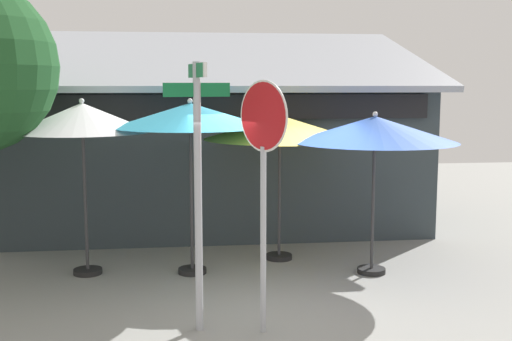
# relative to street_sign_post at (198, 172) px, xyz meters

# --- Properties ---
(ground_plane) EXTENTS (28.00, 28.00, 0.10)m
(ground_plane) POSITION_rel_street_sign_post_xyz_m (1.17, 1.18, -1.97)
(ground_plane) COLOR gray
(cafe_building) EXTENTS (8.69, 4.77, 4.16)m
(cafe_building) POSITION_rel_street_sign_post_xyz_m (0.52, 6.07, -0.37)
(cafe_building) COLOR #333D42
(cafe_building) RESTS_ON ground
(street_sign_post) EXTENTS (0.77, 0.83, 3.19)m
(street_sign_post) POSITION_rel_street_sign_post_xyz_m (0.00, 0.00, 0.00)
(street_sign_post) COLOR #A8AAB2
(street_sign_post) RESTS_ON ground
(stop_sign) EXTENTS (0.45, 0.70, 2.99)m
(stop_sign) POSITION_rel_street_sign_post_xyz_m (0.75, -0.16, 0.19)
(stop_sign) COLOR #A8AAB2
(stop_sign) RESTS_ON ground
(patio_umbrella_ivory_left) EXTENTS (2.07, 2.07, 2.73)m
(patio_umbrella_ivory_left) POSITION_rel_street_sign_post_xyz_m (-1.65, 2.50, 0.49)
(patio_umbrella_ivory_left) COLOR black
(patio_umbrella_ivory_left) RESTS_ON ground
(patio_umbrella_teal_center) EXTENTS (2.37, 2.37, 2.72)m
(patio_umbrella_teal_center) POSITION_rel_street_sign_post_xyz_m (-0.03, 2.34, 0.53)
(patio_umbrella_teal_center) COLOR black
(patio_umbrella_teal_center) RESTS_ON ground
(patio_umbrella_mustard_right) EXTENTS (2.52, 2.52, 2.50)m
(patio_umbrella_mustard_right) POSITION_rel_street_sign_post_xyz_m (1.44, 2.98, 0.30)
(patio_umbrella_mustard_right) COLOR black
(patio_umbrella_mustard_right) RESTS_ON ground
(patio_umbrella_royal_blue_far_right) EXTENTS (2.52, 2.52, 2.52)m
(patio_umbrella_royal_blue_far_right) POSITION_rel_street_sign_post_xyz_m (2.75, 2.01, 0.32)
(patio_umbrella_royal_blue_far_right) COLOR black
(patio_umbrella_royal_blue_far_right) RESTS_ON ground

